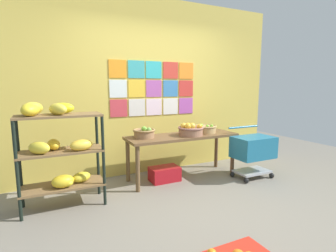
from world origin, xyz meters
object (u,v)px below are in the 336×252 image
at_px(produce_crate_under_table, 165,174).
at_px(shopping_cart, 253,149).
at_px(fruit_basket_right, 205,129).
at_px(fruit_basket_back_left, 144,133).
at_px(display_table, 182,140).
at_px(fruit_basket_back_right, 190,130).
at_px(banana_shelf_unit, 59,146).

distance_m(produce_crate_under_table, shopping_cart, 1.43).
distance_m(fruit_basket_right, fruit_basket_back_left, 1.03).
xyz_separation_m(display_table, fruit_basket_right, (0.43, 0.00, 0.15)).
relative_size(fruit_basket_back_right, fruit_basket_back_left, 1.21).
bearing_deg(fruit_basket_right, display_table, -179.45).
xyz_separation_m(banana_shelf_unit, fruit_basket_back_right, (1.87, 0.17, 0.03)).
height_order(fruit_basket_right, fruit_basket_back_left, fruit_basket_back_left).
distance_m(banana_shelf_unit, display_table, 1.80).
xyz_separation_m(fruit_basket_back_right, fruit_basket_right, (0.33, 0.08, -0.02)).
bearing_deg(produce_crate_under_table, display_table, 0.50).
xyz_separation_m(display_table, fruit_basket_back_right, (0.09, -0.08, 0.17)).
relative_size(banana_shelf_unit, fruit_basket_right, 3.52).
bearing_deg(produce_crate_under_table, fruit_basket_back_left, 169.19).
relative_size(banana_shelf_unit, fruit_basket_back_right, 3.19).
distance_m(fruit_basket_right, shopping_cart, 0.80).
bearing_deg(fruit_basket_back_right, fruit_basket_right, 14.18).
distance_m(display_table, fruit_basket_back_left, 0.63).
xyz_separation_m(fruit_basket_right, produce_crate_under_table, (-0.73, -0.01, -0.64)).
bearing_deg(banana_shelf_unit, display_table, 8.03).
distance_m(banana_shelf_unit, fruit_basket_back_right, 1.88).
bearing_deg(produce_crate_under_table, shopping_cart, -19.82).
bearing_deg(banana_shelf_unit, produce_crate_under_table, 9.57).
relative_size(display_table, shopping_cart, 2.21).
height_order(banana_shelf_unit, produce_crate_under_table, banana_shelf_unit).
bearing_deg(display_table, produce_crate_under_table, -179.50).
relative_size(display_table, fruit_basket_right, 4.90).
relative_size(banana_shelf_unit, produce_crate_under_table, 2.84).
bearing_deg(shopping_cart, banana_shelf_unit, 161.34).
bearing_deg(shopping_cart, fruit_basket_back_right, 142.39).
height_order(banana_shelf_unit, fruit_basket_right, banana_shelf_unit).
relative_size(banana_shelf_unit, fruit_basket_back_left, 3.87).
height_order(fruit_basket_right, shopping_cart, fruit_basket_right).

